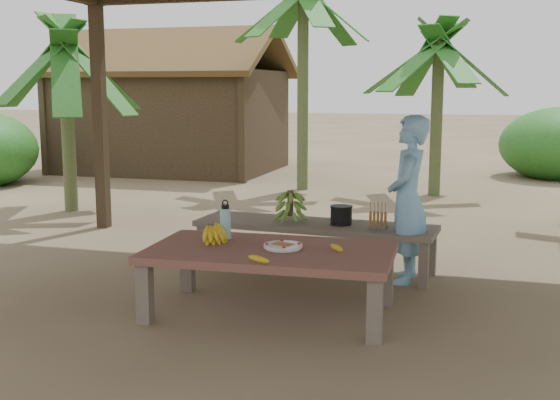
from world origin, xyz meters
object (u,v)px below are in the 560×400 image
(work_table, at_px, (270,257))
(plate, at_px, (283,246))
(woman, at_px, (408,200))
(water_flask, at_px, (225,222))
(cooking_pot, at_px, (341,216))
(ripe_banana_bunch, at_px, (210,232))
(bench, at_px, (315,229))

(work_table, relative_size, plate, 6.40)
(work_table, bearing_deg, woman, 51.07)
(water_flask, relative_size, cooking_pot, 1.61)
(cooking_pot, xyz_separation_m, woman, (0.60, -0.11, 0.19))
(ripe_banana_bunch, bearing_deg, bench, 66.37)
(woman, bearing_deg, water_flask, -53.95)
(woman, bearing_deg, work_table, -36.34)
(ripe_banana_bunch, bearing_deg, work_table, -9.21)
(cooking_pot, height_order, woman, woman)
(work_table, relative_size, cooking_pot, 9.56)
(water_flask, height_order, cooking_pot, water_flask)
(work_table, height_order, woman, woman)
(work_table, xyz_separation_m, bench, (0.03, 1.30, -0.04))
(plate, relative_size, water_flask, 0.93)
(water_flask, bearing_deg, bench, 66.54)
(work_table, relative_size, woman, 1.27)
(bench, distance_m, cooking_pot, 0.28)
(bench, height_order, woman, woman)
(water_flask, bearing_deg, cooking_pot, 56.42)
(work_table, distance_m, plate, 0.12)
(bench, bearing_deg, work_table, -87.34)
(bench, bearing_deg, cooking_pot, 2.99)
(ripe_banana_bunch, xyz_separation_m, cooking_pot, (0.78, 1.22, -0.05))
(cooking_pot, bearing_deg, bench, 179.23)
(bench, height_order, ripe_banana_bunch, ripe_banana_bunch)
(bench, distance_m, plate, 1.29)
(ripe_banana_bunch, relative_size, cooking_pot, 1.32)
(ripe_banana_bunch, height_order, plate, ripe_banana_bunch)
(bench, bearing_deg, ripe_banana_bunch, -109.86)
(plate, bearing_deg, work_table, -167.06)
(bench, relative_size, ripe_banana_bunch, 8.76)
(ripe_banana_bunch, distance_m, woman, 1.77)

